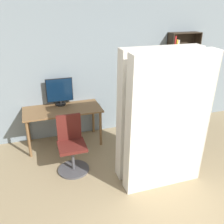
{
  "coord_description": "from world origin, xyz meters",
  "views": [
    {
      "loc": [
        -1.46,
        -1.55,
        2.57
      ],
      "look_at": [
        -0.35,
        1.78,
        1.05
      ],
      "focal_mm": 40.0,
      "sensor_mm": 36.0,
      "label": 1
    }
  ],
  "objects_px": {
    "monitor": "(60,91)",
    "mattress_near": "(168,124)",
    "office_chair": "(72,149)",
    "bookshelf": "(176,79)",
    "mattress_far": "(157,115)"
  },
  "relations": [
    {
      "from": "monitor",
      "to": "office_chair",
      "type": "relative_size",
      "value": 0.57
    },
    {
      "from": "bookshelf",
      "to": "mattress_far",
      "type": "xyz_separation_m",
      "value": [
        -1.34,
        -1.61,
        -0.0
      ]
    },
    {
      "from": "office_chair",
      "to": "bookshelf",
      "type": "xyz_separation_m",
      "value": [
        2.6,
        1.14,
        0.64
      ]
    },
    {
      "from": "mattress_near",
      "to": "mattress_far",
      "type": "relative_size",
      "value": 1.0
    },
    {
      "from": "monitor",
      "to": "mattress_far",
      "type": "relative_size",
      "value": 0.26
    },
    {
      "from": "office_chair",
      "to": "mattress_near",
      "type": "bearing_deg",
      "value": -33.21
    },
    {
      "from": "monitor",
      "to": "mattress_far",
      "type": "height_order",
      "value": "mattress_far"
    },
    {
      "from": "monitor",
      "to": "mattress_near",
      "type": "xyz_separation_m",
      "value": [
        1.26,
        -1.94,
        0.0
      ]
    },
    {
      "from": "mattress_far",
      "to": "office_chair",
      "type": "bearing_deg",
      "value": 159.23
    },
    {
      "from": "monitor",
      "to": "office_chair",
      "type": "height_order",
      "value": "monitor"
    },
    {
      "from": "mattress_near",
      "to": "bookshelf",
      "type": "bearing_deg",
      "value": 55.66
    },
    {
      "from": "office_chair",
      "to": "bookshelf",
      "type": "bearing_deg",
      "value": 23.64
    },
    {
      "from": "monitor",
      "to": "mattress_near",
      "type": "bearing_deg",
      "value": -57.11
    },
    {
      "from": "bookshelf",
      "to": "mattress_near",
      "type": "bearing_deg",
      "value": -124.34
    },
    {
      "from": "mattress_near",
      "to": "mattress_far",
      "type": "bearing_deg",
      "value": 90.0
    }
  ]
}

